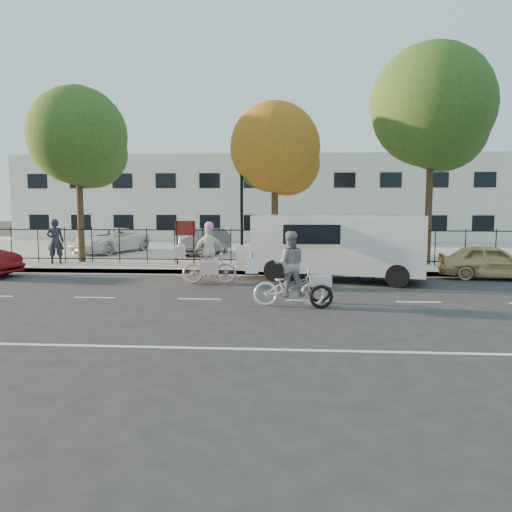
# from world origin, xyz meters

# --- Properties ---
(ground) EXTENTS (120.00, 120.00, 0.00)m
(ground) POSITION_xyz_m (0.00, 0.00, 0.00)
(ground) COLOR #333334
(road_markings) EXTENTS (60.00, 9.52, 0.01)m
(road_markings) POSITION_xyz_m (0.00, 0.00, 0.01)
(road_markings) COLOR silver
(road_markings) RESTS_ON ground
(curb) EXTENTS (60.00, 0.10, 0.15)m
(curb) POSITION_xyz_m (0.00, 5.05, 0.07)
(curb) COLOR #A8A399
(curb) RESTS_ON ground
(sidewalk) EXTENTS (60.00, 2.20, 0.15)m
(sidewalk) POSITION_xyz_m (0.00, 6.10, 0.07)
(sidewalk) COLOR #A8A399
(sidewalk) RESTS_ON ground
(parking_lot) EXTENTS (60.00, 15.60, 0.15)m
(parking_lot) POSITION_xyz_m (0.00, 15.00, 0.07)
(parking_lot) COLOR #A8A399
(parking_lot) RESTS_ON ground
(iron_fence) EXTENTS (58.00, 0.06, 1.50)m
(iron_fence) POSITION_xyz_m (0.00, 7.20, 0.90)
(iron_fence) COLOR black
(iron_fence) RESTS_ON sidewalk
(building) EXTENTS (34.00, 10.00, 6.00)m
(building) POSITION_xyz_m (0.00, 25.00, 3.00)
(building) COLOR silver
(building) RESTS_ON ground
(lamppost) EXTENTS (0.36, 0.36, 4.33)m
(lamppost) POSITION_xyz_m (0.50, 6.80, 3.11)
(lamppost) COLOR black
(lamppost) RESTS_ON sidewalk
(street_sign) EXTENTS (0.85, 0.06, 1.80)m
(street_sign) POSITION_xyz_m (-1.85, 6.80, 1.42)
(street_sign) COLOR black
(street_sign) RESTS_ON sidewalk
(zebra_trike) EXTENTS (2.28, 0.91, 1.95)m
(zebra_trike) POSITION_xyz_m (2.51, -0.69, 0.75)
(zebra_trike) COLOR white
(zebra_trike) RESTS_ON ground
(unicorn_bike) EXTENTS (2.09, 1.48, 2.07)m
(unicorn_bike) POSITION_xyz_m (-0.21, 2.74, 0.76)
(unicorn_bike) COLOR #D3A0B3
(unicorn_bike) RESTS_ON ground
(bull_bike) EXTENTS (1.99, 1.37, 1.84)m
(bull_bike) POSITION_xyz_m (5.59, 3.20, 0.73)
(bull_bike) COLOR #121036
(bull_bike) RESTS_ON ground
(white_van) EXTENTS (6.75, 3.57, 2.25)m
(white_van) POSITION_xyz_m (4.08, 3.80, 1.24)
(white_van) COLOR silver
(white_van) RESTS_ON ground
(gold_sedan) EXTENTS (3.73, 1.90, 1.22)m
(gold_sedan) POSITION_xyz_m (9.60, 4.50, 0.61)
(gold_sedan) COLOR tan
(gold_sedan) RESTS_ON ground
(pedestrian) EXTENTS (0.79, 0.63, 1.88)m
(pedestrian) POSITION_xyz_m (-7.34, 6.61, 1.09)
(pedestrian) COLOR black
(pedestrian) RESTS_ON sidewalk
(lot_car_b) EXTENTS (3.46, 4.99, 1.27)m
(lot_car_b) POSITION_xyz_m (-6.77, 11.33, 0.78)
(lot_car_b) COLOR white
(lot_car_b) RESTS_ON parking_lot
(lot_car_c) EXTENTS (2.02, 4.01, 1.26)m
(lot_car_c) POSITION_xyz_m (-1.66, 10.81, 0.78)
(lot_car_c) COLOR #43454A
(lot_car_c) RESTS_ON parking_lot
(lot_car_d) EXTENTS (2.50, 3.90, 1.24)m
(lot_car_d) POSITION_xyz_m (6.43, 9.86, 0.77)
(lot_car_d) COLOR #9B9CA2
(lot_car_d) RESTS_ON parking_lot
(tree_west) EXTENTS (4.14, 4.14, 7.58)m
(tree_west) POSITION_xyz_m (-6.37, 7.37, 5.31)
(tree_west) COLOR #442D1D
(tree_west) RESTS_ON ground
(tree_mid) EXTENTS (3.73, 3.73, 6.83)m
(tree_mid) POSITION_xyz_m (1.98, 7.36, 4.78)
(tree_mid) COLOR #442D1D
(tree_mid) RESTS_ON ground
(tree_east) EXTENTS (4.95, 4.95, 9.07)m
(tree_east) POSITION_xyz_m (8.30, 7.54, 6.35)
(tree_east) COLOR #442D1D
(tree_east) RESTS_ON ground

